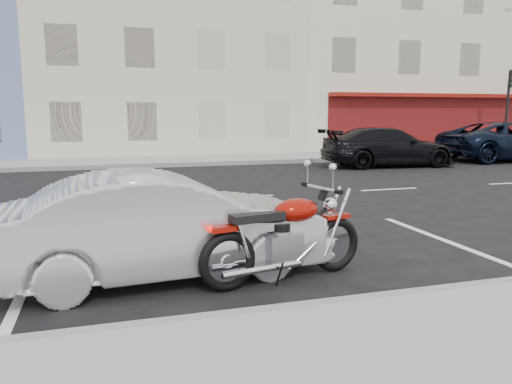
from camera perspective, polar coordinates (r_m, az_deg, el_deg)
ground at (r=12.52m, az=7.14°, el=-0.11°), size 120.00×120.00×0.00m
sidewalk_far at (r=20.08m, az=-16.67°, el=3.26°), size 80.00×3.40×0.15m
curb_near at (r=4.69m, az=-15.42°, el=-15.33°), size 80.00×0.12×0.16m
curb_far at (r=18.38m, az=-16.64°, el=2.77°), size 80.00×0.12×0.16m
bldg_cream at (r=28.00m, az=-10.92°, el=16.69°), size 12.00×12.00×11.50m
bldg_corner at (r=32.19m, az=13.80°, el=16.48°), size 14.00×12.00×12.50m
traffic_light at (r=27.00m, az=26.93°, el=9.36°), size 0.26×0.30×3.80m
fire_hydrant at (r=26.15m, az=23.97°, el=5.14°), size 0.20×0.20×0.72m
motorcycle at (r=6.37m, az=9.29°, el=-4.55°), size 2.18×0.83×1.10m
sedan_silver at (r=6.12m, az=-10.33°, el=-3.77°), size 4.02×1.69×1.29m
suv_far at (r=23.21m, az=27.05°, el=5.20°), size 5.91×2.98×1.60m
car_far at (r=19.09m, az=14.85°, el=4.99°), size 5.07×2.36×1.43m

